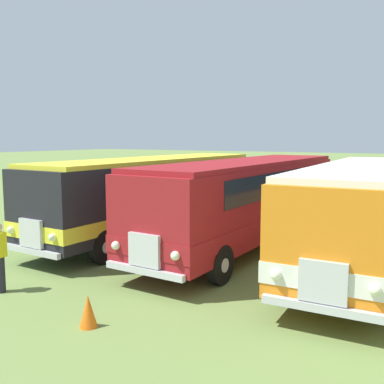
{
  "coord_description": "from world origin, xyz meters",
  "views": [
    {
      "loc": [
        2.28,
        -13.83,
        3.76
      ],
      "look_at": [
        -6.04,
        -0.08,
        1.78
      ],
      "focal_mm": 41.27,
      "sensor_mm": 36.0,
      "label": 1
    }
  ],
  "objects_px": {
    "bus_second_in_row": "(248,196)",
    "bus_third_in_row": "(364,207)",
    "bus_first_in_row": "(156,190)",
    "cone_near_end": "(88,311)"
  },
  "relations": [
    {
      "from": "bus_second_in_row",
      "to": "bus_third_in_row",
      "type": "distance_m",
      "value": 3.89
    },
    {
      "from": "bus_first_in_row",
      "to": "bus_third_in_row",
      "type": "distance_m",
      "value": 7.74
    },
    {
      "from": "bus_first_in_row",
      "to": "cone_near_end",
      "type": "relative_size",
      "value": 17.7
    },
    {
      "from": "bus_first_in_row",
      "to": "bus_second_in_row",
      "type": "relative_size",
      "value": 1.01
    },
    {
      "from": "cone_near_end",
      "to": "bus_second_in_row",
      "type": "bearing_deg",
      "value": 90.14
    },
    {
      "from": "cone_near_end",
      "to": "bus_first_in_row",
      "type": "bearing_deg",
      "value": 116.72
    },
    {
      "from": "bus_first_in_row",
      "to": "bus_third_in_row",
      "type": "height_order",
      "value": "same"
    },
    {
      "from": "cone_near_end",
      "to": "bus_third_in_row",
      "type": "bearing_deg",
      "value": 62.47
    },
    {
      "from": "bus_third_in_row",
      "to": "bus_first_in_row",
      "type": "bearing_deg",
      "value": 177.44
    },
    {
      "from": "bus_second_in_row",
      "to": "bus_third_in_row",
      "type": "bearing_deg",
      "value": -6.05
    }
  ]
}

